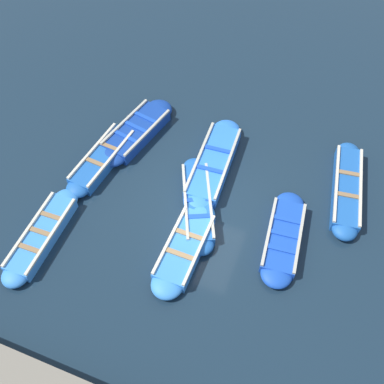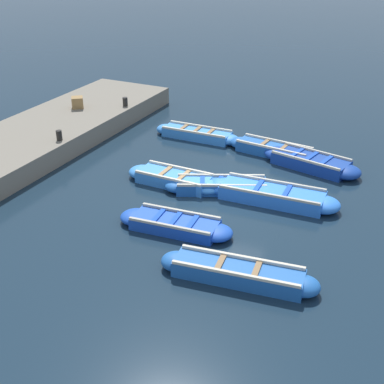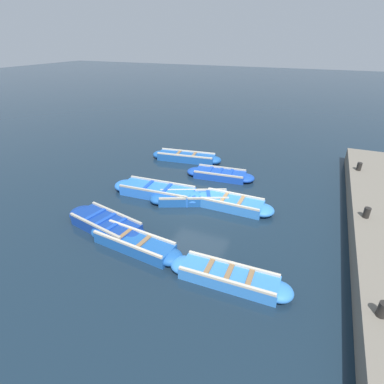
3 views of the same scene
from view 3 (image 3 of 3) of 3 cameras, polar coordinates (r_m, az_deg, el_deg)
name	(u,v)px [view 3 (image 3 of 3)]	position (r m, az deg, el deg)	size (l,w,h in m)	color
ground_plane	(195,200)	(12.11, 0.61, -1.62)	(120.00, 120.00, 0.00)	#162838
boat_bow_out	(186,157)	(15.99, -1.09, 6.64)	(3.82, 1.19, 0.45)	#1E59AD
boat_tucked	(106,224)	(10.67, -16.03, -5.94)	(3.59, 1.62, 0.46)	navy
boat_inner_gap	(158,191)	(12.47, -6.56, 0.16)	(4.04, 1.17, 0.47)	blue
boat_outer_right	(232,204)	(11.62, 7.65, -2.19)	(3.23, 0.97, 0.43)	#3884E0
boat_broadside	(229,277)	(8.37, 6.99, -15.84)	(3.39, 0.84, 0.41)	#3884E0
boat_stern_in	(194,198)	(11.89, 0.32, -1.23)	(3.48, 2.12, 0.41)	#1E59AD
boat_mid_row	(134,243)	(9.60, -10.95, -9.53)	(3.46, 1.06, 0.44)	#1E59AD
boat_alongside	(220,175)	(14.05, 5.36, 3.32)	(3.27, 1.14, 0.39)	#1947B7
bollard_north	(359,166)	(14.93, 29.24, 4.26)	(0.20, 0.20, 0.35)	black
bollard_mid_north	(367,213)	(11.13, 30.33, -3.42)	(0.20, 0.20, 0.35)	black
bollard_mid_south	(383,310)	(7.74, 32.54, -18.36)	(0.20, 0.20, 0.35)	black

